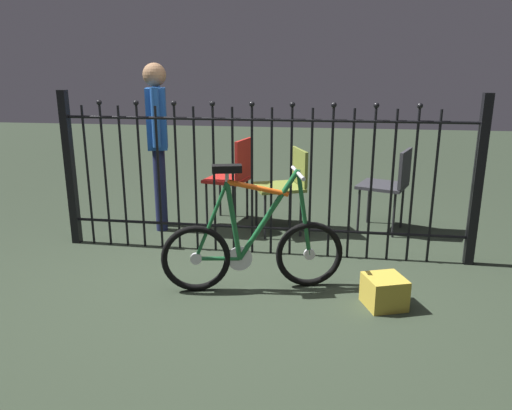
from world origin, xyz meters
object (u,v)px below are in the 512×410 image
object	(u,v)px
display_crate	(384,292)
chair_charcoal	(391,181)
chair_red	(234,173)
chair_olive	(286,181)
bicycle	(253,247)
person_visitor	(157,133)

from	to	relation	value
display_crate	chair_charcoal	bearing A→B (deg)	83.20
chair_red	chair_charcoal	xyz separation A→B (m)	(1.53, -0.05, -0.02)
chair_olive	chair_charcoal	distance (m)	1.00
chair_olive	chair_red	world-z (taller)	chair_red
display_crate	bicycle	bearing A→B (deg)	171.00
chair_red	display_crate	size ratio (longest dim) A/B	3.49
person_visitor	chair_red	bearing A→B (deg)	22.18
chair_charcoal	display_crate	distance (m)	1.68
chair_olive	person_visitor	xyz separation A→B (m)	(-1.23, -0.07, 0.45)
chair_charcoal	person_visitor	size ratio (longest dim) A/B	0.51
chair_red	chair_olive	bearing A→B (deg)	-21.11
chair_charcoal	chair_olive	bearing A→B (deg)	-170.68
chair_red	bicycle	bearing A→B (deg)	-74.19
bicycle	person_visitor	size ratio (longest dim) A/B	0.80
bicycle	person_visitor	xyz separation A→B (m)	(-1.12, 1.25, 0.63)
bicycle	display_crate	size ratio (longest dim) A/B	5.15
display_crate	chair_red	bearing A→B (deg)	128.69
chair_red	display_crate	xyz separation A→B (m)	(1.34, -1.67, -0.42)
chair_olive	display_crate	xyz separation A→B (m)	(0.79, -1.46, -0.39)
chair_olive	chair_charcoal	xyz separation A→B (m)	(0.99, 0.16, -0.00)
chair_red	display_crate	bearing A→B (deg)	-51.31
person_visitor	display_crate	distance (m)	2.60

